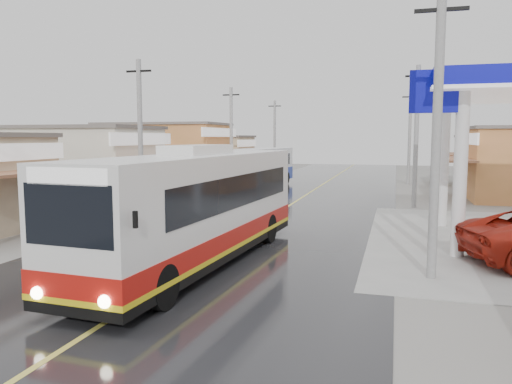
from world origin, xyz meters
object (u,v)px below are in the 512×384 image
tyre_stack (152,214)px  tricycle_near (95,205)px  second_bus (260,167)px  cyclist (144,218)px  coach_bus (199,207)px  tricycle_far (168,183)px

tyre_stack → tricycle_near: bearing=-117.8°
second_bus → tyre_stack: (-1.01, -16.50, -1.42)m
second_bus → cyclist: size_ratio=4.87×
second_bus → cyclist: bearing=-81.9°
coach_bus → tricycle_near: bearing=148.9°
tricycle_near → second_bus: bearing=101.1°
second_bus → tricycle_near: (-2.44, -19.21, -0.70)m
tyre_stack → cyclist: bearing=-67.2°
tricycle_near → tricycle_far: size_ratio=1.06×
coach_bus → second_bus: 24.57m
second_bus → tricycle_near: 19.37m
second_bus → tyre_stack: 16.59m
second_bus → tyre_stack: second_bus is taller
tricycle_far → tyre_stack: 9.67m
cyclist → tyre_stack: bearing=120.0°
coach_bus → second_bus: coach_bus is taller
second_bus → tyre_stack: bearing=-86.8°
tricycle_near → tricycle_far: tricycle_near is taller
second_bus → cyclist: (0.51, -20.11, -1.02)m
second_bus → tricycle_far: bearing=-114.2°
tricycle_far → tyre_stack: size_ratio=2.49×
cyclist → tricycle_near: 3.10m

